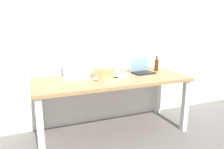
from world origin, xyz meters
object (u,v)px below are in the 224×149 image
Objects in this scene: desk at (112,85)px; computer_mouse at (96,79)px; beer_bottle at (156,65)px; laptop_right at (142,70)px; cardboard_box at (104,73)px; laptop_left at (76,74)px.

desk is 0.25m from computer_mouse.
beer_bottle is at bearing 12.91° from desk.
cardboard_box is at bearing 179.14° from laptop_right.
cardboard_box is (-0.07, 0.14, 0.14)m from desk.
desk is 0.49m from laptop_left.
laptop_right is 0.58m from cardboard_box.
cardboard_box is at bearing -177.35° from beer_bottle.
beer_bottle is (0.27, 0.05, 0.04)m from laptop_right.
computer_mouse is at bearing -43.17° from laptop_left.
cardboard_box reaches higher than computer_mouse.
laptop_right is 0.28m from beer_bottle.
computer_mouse is (-1.01, -0.20, -0.08)m from beer_bottle.
cardboard_box is at bearing -5.71° from laptop_left.
desk is at bearing -64.45° from cardboard_box.
computer_mouse reaches higher than desk.
laptop_right is 1.34× the size of beer_bottle.
cardboard_box reaches higher than desk.
beer_bottle is at bearing 0.14° from laptop_left.
computer_mouse is (-0.73, -0.15, -0.03)m from laptop_right.
laptop_right reaches higher than computer_mouse.
laptop_left reaches higher than cardboard_box.
laptop_left reaches higher than laptop_right.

